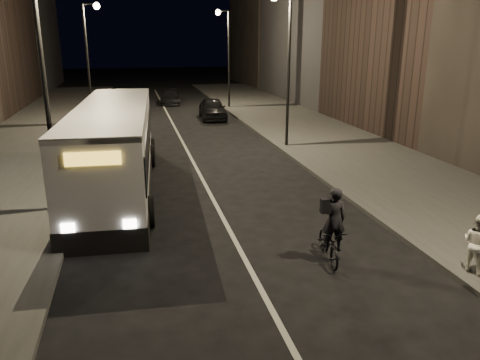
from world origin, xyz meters
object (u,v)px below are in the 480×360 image
cyclist_on_bicycle (330,236)px  car_near (212,109)px  streetlight_right_mid (284,50)px  pedestrian_woman (477,243)px  car_mid (134,102)px  city_bus (115,144)px  car_far (171,97)px  streetlight_left_far (90,48)px  streetlight_left_near (50,58)px  streetlight_right_far (226,46)px

cyclist_on_bicycle → car_near: size_ratio=0.47×
streetlight_right_mid → pedestrian_woman: streetlight_right_mid is taller
car_mid → city_bus: bearing=81.4°
cyclist_on_bicycle → car_far: 33.88m
streetlight_left_far → cyclist_on_bicycle: streetlight_left_far is taller
streetlight_right_mid → city_bus: streetlight_right_mid is taller
streetlight_right_mid → car_mid: 19.45m
streetlight_right_mid → streetlight_left_near: bearing=-143.1°
cyclist_on_bicycle → car_mid: (-4.94, 30.80, -0.03)m
streetlight_left_far → streetlight_right_far: bearing=29.4°
streetlight_left_near → cyclist_on_bicycle: streetlight_left_near is taller
car_near → car_mid: bearing=135.5°
streetlight_right_far → cyclist_on_bicycle: streetlight_right_far is taller
streetlight_right_mid → city_bus: 11.07m
car_far → city_bus: bearing=-93.3°
streetlight_left_near → car_near: 21.05m
car_mid → car_far: car_mid is taller
streetlight_right_mid → pedestrian_woman: 16.01m
streetlight_right_far → car_mid: streetlight_right_far is taller
cyclist_on_bicycle → pedestrian_woman: cyclist_on_bicycle is taller
cyclist_on_bicycle → car_near: 24.39m
streetlight_right_mid → streetlight_right_far: same height
city_bus → streetlight_right_far: bearing=70.7°
streetlight_left_far → car_mid: (2.69, 7.12, -4.67)m
streetlight_left_far → city_bus: size_ratio=0.63×
streetlight_left_near → car_near: (8.52, 18.69, -4.57)m
streetlight_right_mid → streetlight_right_far: size_ratio=1.00×
streetlight_right_far → car_far: streetlight_right_far is taller
streetlight_right_mid → city_bus: bearing=-148.3°
streetlight_right_mid → car_far: 21.20m
streetlight_left_far → pedestrian_woman: streetlight_left_far is taller
streetlight_left_near → car_far: bearing=77.7°
city_bus → pedestrian_woman: size_ratio=8.20×
streetlight_left_near → streetlight_left_far: 18.00m
streetlight_right_far → car_near: (-2.14, -5.31, -4.57)m
cyclist_on_bicycle → streetlight_right_far: bearing=92.5°
streetlight_right_mid → car_mid: size_ratio=1.92×
streetlight_right_far → car_near: size_ratio=1.74×
car_far → streetlight_left_near: bearing=-95.8°
city_bus → car_near: size_ratio=2.77×
city_bus → car_near: city_bus is taller
streetlight_left_near → city_bus: (1.73, 2.47, -3.49)m
car_near → car_far: (-2.39, 9.47, -0.15)m
streetlight_left_near → cyclist_on_bicycle: size_ratio=3.71×
streetlight_right_far → car_mid: 9.30m
streetlight_right_mid → cyclist_on_bicycle: 14.76m
cyclist_on_bicycle → car_near: cyclist_on_bicycle is taller
streetlight_right_far → city_bus: bearing=-112.5°
city_bus → car_near: (6.79, 16.22, -1.08)m
streetlight_right_mid → streetlight_left_near: 13.33m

